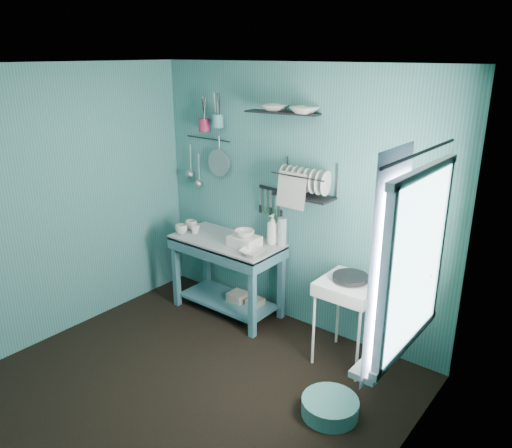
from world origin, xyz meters
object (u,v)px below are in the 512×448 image
Objects in this scene: frying_pan at (351,277)px; wash_tub at (245,241)px; hotplate_stand at (348,322)px; utensil_cup_magenta at (204,125)px; mug_left at (181,229)px; colander at (219,163)px; soap_bottle at (272,229)px; mug_right at (191,225)px; utensil_cup_teal at (218,121)px; potted_plant at (410,288)px; storage_tin_small at (255,308)px; mug_mid at (195,229)px; floor_basin at (330,407)px; dish_rack at (304,180)px; storage_tin_large at (238,302)px; work_counter at (227,276)px; water_bottle at (282,232)px.

wash_tub is at bearing 179.45° from frying_pan.
utensil_cup_magenta is at bearing 167.70° from hotplate_stand.
mug_left is at bearing 179.28° from hotplate_stand.
mug_left is at bearing -112.49° from colander.
colander is (-0.73, 0.05, 0.55)m from soap_bottle.
mug_right is 1.13m from utensil_cup_teal.
utensil_cup_magenta is at bearing 165.06° from potted_plant.
mug_mid is at bearing -168.37° from storage_tin_small.
frying_pan is 1.50× the size of storage_tin_small.
floor_basin is at bearing -30.68° from storage_tin_small.
mug_right reaches higher than frying_pan.
soap_bottle is 0.54× the size of dish_rack.
mug_left is 0.96m from storage_tin_large.
storage_tin_large is at bearing 12.91° from mug_mid.
work_counter is 2.31× the size of potted_plant.
mug_mid is 0.73m from colander.
wash_tub is at bearing -25.02° from storage_tin_large.
wash_tub is 0.94× the size of soap_bottle.
storage_tin_small is at bearing 174.25° from frying_pan.
soap_bottle is at bearing -1.36° from utensil_cup_magenta.
colander is (-0.83, 0.03, 0.56)m from water_bottle.
colander is (-1.10, 0.08, -0.01)m from dish_rack.
water_bottle is at bearing 140.21° from floor_basin.
utensil_cup_teal is 2.84m from floor_basin.
frying_pan is at bearing 147.05° from potted_plant.
mug_right is at bearing -127.14° from colander.
hotplate_stand is at bearing -8.52° from utensil_cup_teal.
wash_tub is (0.75, -0.02, 0.00)m from mug_right.
frying_pan is (0.98, -0.23, -0.14)m from soap_bottle.
mug_right is at bearing -134.55° from utensil_cup_teal.
utensil_cup_teal is at bearing 166.36° from storage_tin_small.
utensil_cup_teal reaches higher than potted_plant.
utensil_cup_magenta is at bearing 88.96° from mug_left.
dish_rack reaches higher than mug_mid.
frying_pan is (1.40, -0.03, 0.41)m from work_counter.
water_bottle is 0.93× the size of frying_pan.
soap_bottle is 0.67m from dish_rack.
storage_tin_small is at bearing -135.00° from soap_bottle.
dish_rack is at bearing 19.56° from wash_tub.
work_counter is 4.03× the size of wash_tub.
work_counter is 8.68× the size of utensil_cup_magenta.
dish_rack reaches higher than soap_bottle.
utensil_cup_teal reaches higher than dish_rack.
colander is (-0.31, 0.25, 1.10)m from work_counter.
utensil_cup_teal is at bearing 155.61° from wash_tub.
colander is at bearing 153.84° from storage_tin_large.
colander reaches higher than hotplate_stand.
utensil_cup_teal reaches higher than storage_tin_small.
water_bottle is 1.68m from potted_plant.
colander is 0.57× the size of potted_plant.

